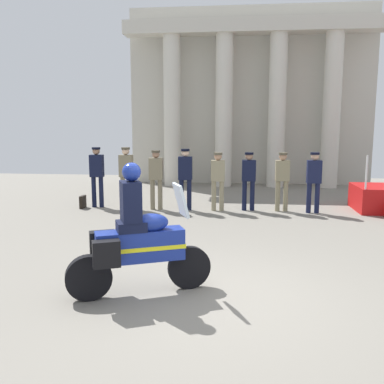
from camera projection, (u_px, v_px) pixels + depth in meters
The scene contains 12 objects.
ground_plane at pixel (211, 299), 5.97m from camera, with size 28.00×28.00×0.00m, color gray.
colonnade_backdrop at pixel (250, 93), 16.61m from camera, with size 9.60×1.50×6.92m.
officer_in_row_0 at pixel (97, 172), 12.34m from camera, with size 0.38×0.24×1.75m.
officer_in_row_1 at pixel (126, 172), 12.21m from camera, with size 0.38×0.24×1.75m.
officer_in_row_2 at pixel (156, 175), 12.01m from camera, with size 0.38×0.24×1.68m.
officer_in_row_3 at pixel (185, 174), 11.92m from camera, with size 0.38×0.24×1.73m.
officer_in_row_4 at pixel (218, 177), 11.84m from camera, with size 0.38×0.24×1.63m.
officer_in_row_5 at pixel (249, 176), 11.88m from camera, with size 0.38×0.24×1.63m.
officer_in_row_6 at pixel (282, 177), 11.77m from camera, with size 0.38×0.24×1.64m.
officer_in_row_7 at pixel (314, 178), 11.53m from camera, with size 0.38×0.24×1.66m.
motorcycle_with_rider at pixel (135, 241), 6.00m from camera, with size 1.97×1.05×1.90m.
briefcase_on_ground at pixel (83, 202), 12.33m from camera, with size 0.10×0.32×0.36m, color black.
Camera 1 is at (0.35, -5.65, 2.43)m, focal length 39.91 mm.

